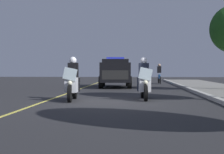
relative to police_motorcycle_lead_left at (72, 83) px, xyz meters
The scene contains 7 objects.
ground_plane 1.68m from the police_motorcycle_lead_left, 75.66° to the left, with size 80.00×80.00×0.00m, color #28282B.
curb_strip 5.61m from the police_motorcycle_lead_left, 86.10° to the left, with size 48.00×0.24×0.15m, color #B7B5AD.
lane_stripe_center 1.26m from the police_motorcycle_lead_left, 68.81° to the right, with size 48.00×0.12×0.01m, color #E0D14C.
police_motorcycle_lead_left is the anchor object (origin of this frame).
police_motorcycle_lead_right 2.88m from the police_motorcycle_lead_left, 102.29° to the left, with size 2.14×0.60×1.72m.
police_suv 9.71m from the police_motorcycle_lead_left, behind, with size 5.00×2.30×2.05m.
cyclist_background 16.07m from the police_motorcycle_lead_left, 163.87° to the left, with size 1.76×0.33×1.69m.
Camera 1 is at (12.46, 1.00, 1.23)m, focal length 53.18 mm.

